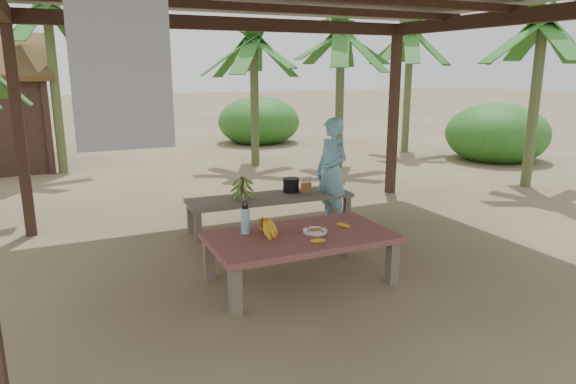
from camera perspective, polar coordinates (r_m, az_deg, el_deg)
name	(u,v)px	position (r m, az deg, el deg)	size (l,w,h in m)	color
ground	(304,261)	(5.80, 1.82, -7.65)	(80.00, 80.00, 0.00)	brown
work_table	(300,241)	(5.11, 1.34, -5.42)	(1.81, 1.02, 0.50)	brown
bench	(271,200)	(6.81, -1.95, -0.90)	(2.23, 0.70, 0.45)	brown
ripe_banana_bunch	(261,227)	(5.02, -2.98, -3.89)	(0.31, 0.27, 0.19)	yellow
plate	(315,231)	(5.13, 3.03, -4.38)	(0.24, 0.24, 0.04)	white
loose_banana_front	(318,241)	(4.85, 3.34, -5.43)	(0.04, 0.17, 0.04)	yellow
loose_banana_side	(343,225)	(5.33, 6.18, -3.70)	(0.04, 0.15, 0.04)	yellow
water_flask	(245,220)	(5.11, -4.76, -3.09)	(0.09, 0.09, 0.33)	#3DA7C0
green_banana_stalk	(242,187)	(6.65, -5.11, 0.52)	(0.27, 0.27, 0.30)	#598C2D
cooking_pot	(291,185)	(7.00, 0.34, 0.74)	(0.22, 0.22, 0.18)	black
skewer_rack	(306,185)	(6.91, 2.05, 0.80)	(0.18, 0.08, 0.24)	#A57F47
woman	(332,172)	(6.95, 4.89, 2.22)	(0.54, 0.35, 1.47)	#6AA9C8
banana_plant_ne	(341,44)	(11.07, 5.90, 16.01)	(1.80, 1.80, 3.06)	#596638
banana_plant_n	(254,50)	(11.22, -3.82, 15.42)	(1.80, 1.80, 2.94)	#596638
banana_plant_nw	(47,17)	(11.38, -25.16, 17.20)	(1.80, 1.80, 3.56)	#596638
banana_plant_e	(542,36)	(10.10, 26.38, 15.28)	(1.80, 1.80, 3.12)	#596638
banana_plant_far	(410,42)	(13.44, 13.42, 15.86)	(1.80, 1.80, 3.20)	#596638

